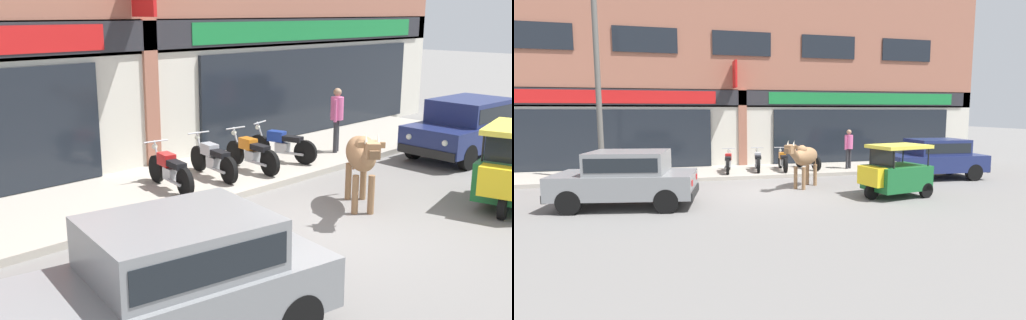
# 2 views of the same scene
# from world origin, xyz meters

# --- Properties ---
(ground_plane) EXTENTS (90.00, 90.00, 0.00)m
(ground_plane) POSITION_xyz_m (0.00, 0.00, 0.00)
(ground_plane) COLOR slate
(sidewalk) EXTENTS (19.00, 3.00, 0.14)m
(sidewalk) POSITION_xyz_m (0.00, 3.70, 0.07)
(sidewalk) COLOR #A8A093
(sidewalk) RESTS_ON ground
(cow) EXTENTS (1.67, 1.68, 1.61)m
(cow) POSITION_xyz_m (1.17, 0.26, 1.01)
(cow) COLOR #936B47
(cow) RESTS_ON ground
(car_0) EXTENTS (3.78, 2.16, 1.46)m
(car_0) POSITION_xyz_m (-4.14, -1.18, 0.81)
(car_0) COLOR black
(car_0) RESTS_ON ground
(car_1) EXTENTS (3.68, 1.80, 1.46)m
(car_1) POSITION_xyz_m (6.42, 0.82, 0.81)
(car_1) COLOR black
(car_1) RESTS_ON ground
(motorcycle_0) EXTENTS (0.61, 1.80, 0.88)m
(motorcycle_0) POSITION_xyz_m (-0.89, 3.34, 0.52)
(motorcycle_0) COLOR black
(motorcycle_0) RESTS_ON sidewalk
(motorcycle_1) EXTENTS (0.60, 1.80, 0.88)m
(motorcycle_1) POSITION_xyz_m (0.30, 3.43, 0.52)
(motorcycle_1) COLOR black
(motorcycle_1) RESTS_ON sidewalk
(motorcycle_2) EXTENTS (0.53, 1.81, 0.88)m
(motorcycle_2) POSITION_xyz_m (1.28, 3.27, 0.52)
(motorcycle_2) COLOR black
(motorcycle_2) RESTS_ON sidewalk
(motorcycle_3) EXTENTS (0.66, 1.78, 0.88)m
(motorcycle_3) POSITION_xyz_m (2.37, 3.39, 0.52)
(motorcycle_3) COLOR black
(motorcycle_3) RESTS_ON sidewalk
(pedestrian) EXTENTS (0.45, 0.32, 1.60)m
(pedestrian) POSITION_xyz_m (4.02, 3.08, 1.12)
(pedestrian) COLOR #2D2D33
(pedestrian) RESTS_ON sidewalk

